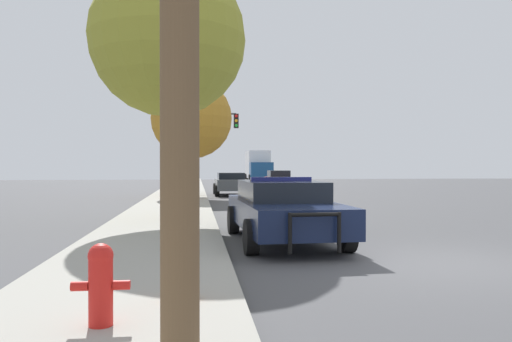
% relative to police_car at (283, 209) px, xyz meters
% --- Properties ---
extents(ground_plane, '(110.00, 110.00, 0.00)m').
position_rel_police_car_xyz_m(ground_plane, '(2.25, -2.82, -0.73)').
color(ground_plane, '#474749').
extents(sidewalk_left, '(3.00, 110.00, 0.13)m').
position_rel_police_car_xyz_m(sidewalk_left, '(-2.85, -2.82, -0.67)').
color(sidewalk_left, '#99968C').
rests_on(sidewalk_left, ground_plane).
extents(police_car, '(2.25, 5.13, 1.43)m').
position_rel_police_car_xyz_m(police_car, '(0.00, 0.00, 0.00)').
color(police_car, '#141E3D').
rests_on(police_car, ground_plane).
extents(fire_hydrant, '(0.56, 0.24, 0.80)m').
position_rel_police_car_xyz_m(fire_hydrant, '(-2.83, -5.96, -0.18)').
color(fire_hydrant, red).
rests_on(fire_hydrant, sidewalk_left).
extents(traffic_light, '(3.70, 0.35, 5.00)m').
position_rel_police_car_xyz_m(traffic_light, '(-1.39, 20.47, 2.94)').
color(traffic_light, '#424247').
rests_on(traffic_light, sidewalk_left).
extents(car_background_oncoming, '(1.95, 3.95, 1.36)m').
position_rel_police_car_xyz_m(car_background_oncoming, '(4.12, 25.10, -0.01)').
color(car_background_oncoming, maroon).
rests_on(car_background_oncoming, ground_plane).
extents(car_background_midblock, '(1.90, 4.11, 1.30)m').
position_rel_police_car_xyz_m(car_background_midblock, '(0.07, 17.83, -0.03)').
color(car_background_midblock, '#474C51').
rests_on(car_background_midblock, ground_plane).
extents(box_truck, '(2.55, 7.42, 3.27)m').
position_rel_police_car_xyz_m(box_truck, '(4.55, 40.84, 0.99)').
color(box_truck, navy).
rests_on(box_truck, ground_plane).
extents(tree_sidewalk_mid, '(4.20, 4.20, 6.14)m').
position_rel_police_car_xyz_m(tree_sidewalk_mid, '(-2.14, 15.21, 3.42)').
color(tree_sidewalk_mid, '#4C3823').
rests_on(tree_sidewalk_mid, sidewalk_left).
extents(tree_sidewalk_near, '(4.54, 4.54, 7.53)m').
position_rel_police_car_xyz_m(tree_sidewalk_near, '(-2.72, 3.82, 4.65)').
color(tree_sidewalk_near, brown).
rests_on(tree_sidewalk_near, sidewalk_left).
extents(traffic_cone, '(0.38, 0.38, 0.45)m').
position_rel_police_car_xyz_m(traffic_cone, '(-2.06, -5.12, -0.37)').
color(traffic_cone, orange).
rests_on(traffic_cone, sidewalk_left).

